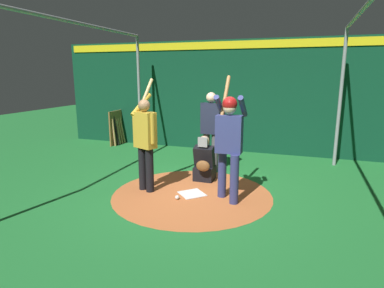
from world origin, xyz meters
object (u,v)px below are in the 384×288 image
baseball_0 (177,197)px  bat_rack (120,128)px  visitor (145,139)px  home_plate (192,194)px  umpire (211,127)px  batter (229,138)px  catcher (204,163)px

baseball_0 → bat_rack: bearing=-137.7°
visitor → home_plate: bearing=116.5°
home_plate → visitor: (0.07, -0.89, 0.99)m
umpire → baseball_0: size_ratio=23.98×
umpire → baseball_0: umpire is taller
umpire → bat_rack: size_ratio=1.67×
batter → baseball_0: bearing=-70.8°
home_plate → umpire: size_ratio=0.24×
visitor → bat_rack: (-3.53, -2.72, -0.51)m
visitor → batter: bearing=113.4°
bat_rack → baseball_0: bat_rack is taller
catcher → bat_rack: bearing=-126.2°
catcher → baseball_0: bearing=-7.0°
home_plate → batter: (0.03, 0.67, 1.09)m
home_plate → catcher: bearing=-178.4°
bat_rack → baseball_0: 5.14m
visitor → bat_rack: visitor is taller
batter → bat_rack: bearing=-129.2°
catcher → umpire: size_ratio=0.53×
visitor → bat_rack: 4.49m
umpire → visitor: 1.81m
batter → umpire: 1.76m
batter → catcher: 1.34m
home_plate → baseball_0: size_ratio=5.68×
umpire → bat_rack: (-1.91, -3.51, -0.51)m
catcher → umpire: bearing=-174.3°
bat_rack → catcher: bearing=53.8°
batter → visitor: bearing=-88.5°
umpire → bat_rack: bearing=-118.5°
home_plate → bat_rack: bearing=-133.8°
batter → visitor: batter is taller
baseball_0 → catcher: bearing=173.0°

